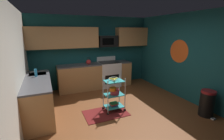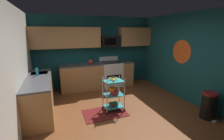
# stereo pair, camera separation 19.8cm
# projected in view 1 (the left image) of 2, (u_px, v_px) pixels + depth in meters

# --- Properties ---
(floor) EXTENTS (4.40, 4.80, 0.04)m
(floor) POSITION_uv_depth(u_px,v_px,m) (121.00, 114.00, 4.07)
(floor) COLOR brown
(floor) RESTS_ON ground
(wall_back) EXTENTS (4.52, 0.06, 2.60)m
(wall_back) POSITION_uv_depth(u_px,v_px,m) (93.00, 52.00, 5.92)
(wall_back) COLOR #14474C
(wall_back) RESTS_ON ground
(wall_left) EXTENTS (0.06, 4.80, 2.60)m
(wall_left) POSITION_uv_depth(u_px,v_px,m) (14.00, 74.00, 2.90)
(wall_left) COLOR silver
(wall_left) RESTS_ON ground
(wall_right) EXTENTS (0.06, 4.80, 2.60)m
(wall_right) POSITION_uv_depth(u_px,v_px,m) (189.00, 58.00, 4.61)
(wall_right) COLOR #14474C
(wall_right) RESTS_ON ground
(wall_flower_decal) EXTENTS (0.00, 0.72, 0.72)m
(wall_flower_decal) POSITION_uv_depth(u_px,v_px,m) (179.00, 51.00, 4.92)
(wall_flower_decal) COLOR #E5591E
(counter_run) EXTENTS (3.54, 2.61, 0.92)m
(counter_run) POSITION_uv_depth(u_px,v_px,m) (77.00, 83.00, 5.01)
(counter_run) COLOR #B27F4C
(counter_run) RESTS_ON ground
(oven_range) EXTENTS (0.76, 0.65, 1.10)m
(oven_range) POSITION_uv_depth(u_px,v_px,m) (109.00, 74.00, 6.03)
(oven_range) COLOR white
(oven_range) RESTS_ON ground
(upper_cabinets) EXTENTS (4.40, 0.33, 0.70)m
(upper_cabinets) POSITION_uv_depth(u_px,v_px,m) (91.00, 37.00, 5.57)
(upper_cabinets) COLOR #B27F4C
(microwave) EXTENTS (0.70, 0.39, 0.40)m
(microwave) POSITION_uv_depth(u_px,v_px,m) (108.00, 41.00, 5.83)
(microwave) COLOR black
(rolling_cart) EXTENTS (0.55, 0.36, 0.91)m
(rolling_cart) POSITION_uv_depth(u_px,v_px,m) (114.00, 95.00, 4.11)
(rolling_cart) COLOR silver
(rolling_cart) RESTS_ON ground
(fruit_bowl) EXTENTS (0.27, 0.27, 0.07)m
(fruit_bowl) POSITION_uv_depth(u_px,v_px,m) (114.00, 79.00, 4.01)
(fruit_bowl) COLOR silver
(fruit_bowl) RESTS_ON rolling_cart
(mixing_bowl_large) EXTENTS (0.25, 0.25, 0.11)m
(mixing_bowl_large) POSITION_uv_depth(u_px,v_px,m) (115.00, 92.00, 4.10)
(mixing_bowl_large) COLOR maroon
(mixing_bowl_large) RESTS_ON rolling_cart
(mixing_bowl_small) EXTENTS (0.18, 0.18, 0.08)m
(mixing_bowl_small) POSITION_uv_depth(u_px,v_px,m) (113.00, 89.00, 4.04)
(mixing_bowl_small) COLOR orange
(mixing_bowl_small) RESTS_ON rolling_cart
(book_stack) EXTENTS (0.23, 0.18, 0.09)m
(book_stack) POSITION_uv_depth(u_px,v_px,m) (114.00, 104.00, 4.17)
(book_stack) COLOR #1E4C8C
(book_stack) RESTS_ON rolling_cart
(kettle) EXTENTS (0.21, 0.18, 0.26)m
(kettle) POSITION_uv_depth(u_px,v_px,m) (89.00, 62.00, 5.60)
(kettle) COLOR red
(kettle) RESTS_ON counter_run
(dish_soap_bottle) EXTENTS (0.06, 0.06, 0.20)m
(dish_soap_bottle) POSITION_uv_depth(u_px,v_px,m) (36.00, 73.00, 4.05)
(dish_soap_bottle) COLOR #2D8CBF
(dish_soap_bottle) RESTS_ON counter_run
(trash_can) EXTENTS (0.34, 0.42, 0.66)m
(trash_can) POSITION_uv_depth(u_px,v_px,m) (207.00, 103.00, 3.88)
(trash_can) COLOR black
(trash_can) RESTS_ON ground
(floor_rug) EXTENTS (1.10, 0.70, 0.01)m
(floor_rug) POSITION_uv_depth(u_px,v_px,m) (106.00, 113.00, 4.05)
(floor_rug) COLOR maroon
(floor_rug) RESTS_ON ground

